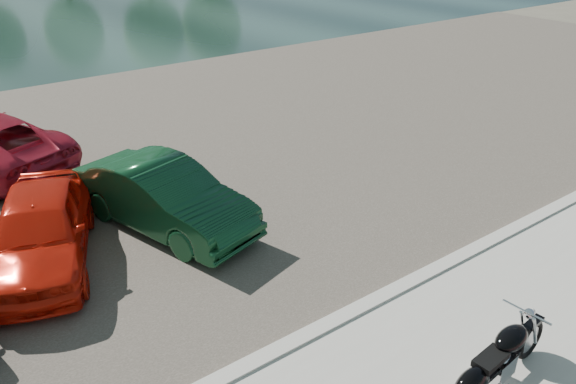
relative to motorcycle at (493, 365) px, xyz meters
name	(u,v)px	position (x,y,z in m)	size (l,w,h in m)	color
kerb	(347,316)	(-0.52, 2.47, -0.49)	(60.00, 0.30, 0.14)	#AFADA5
parking_lot	(138,154)	(-0.52, 11.47, -0.54)	(60.00, 18.00, 0.04)	#423D35
motorcycle	(493,365)	(0.00, 0.00, 0.00)	(2.33, 0.75, 1.05)	black
car_4	(40,229)	(-4.18, 7.31, 0.22)	(1.75, 4.36, 1.49)	red
car_5	(164,197)	(-1.63, 7.17, 0.22)	(1.56, 4.49, 1.48)	#113F23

